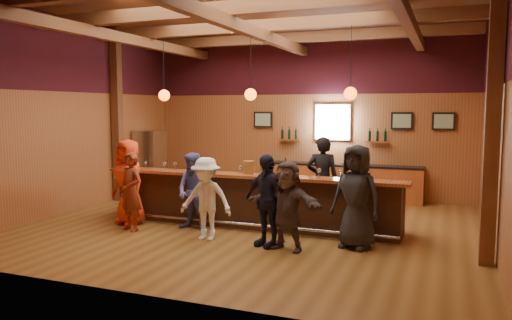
# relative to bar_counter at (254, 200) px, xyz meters

# --- Properties ---
(room) EXTENTS (9.04, 9.00, 4.52)m
(room) POSITION_rel_bar_counter_xyz_m (-0.02, -0.09, 2.69)
(room) COLOR brown
(room) RESTS_ON ground
(bar_counter) EXTENTS (6.30, 1.07, 1.11)m
(bar_counter) POSITION_rel_bar_counter_xyz_m (0.00, 0.00, 0.00)
(bar_counter) COLOR black
(bar_counter) RESTS_ON ground
(back_bar_cabinet) EXTENTS (4.00, 0.52, 0.95)m
(back_bar_cabinet) POSITION_rel_bar_counter_xyz_m (1.18, 3.57, -0.05)
(back_bar_cabinet) COLOR #8F3D1A
(back_bar_cabinet) RESTS_ON ground
(window) EXTENTS (0.95, 0.09, 0.95)m
(window) POSITION_rel_bar_counter_xyz_m (0.78, 3.80, 1.53)
(window) COLOR silver
(window) RESTS_ON room
(framed_pictures) EXTENTS (5.35, 0.05, 0.45)m
(framed_pictures) POSITION_rel_bar_counter_xyz_m (1.65, 3.79, 1.58)
(framed_pictures) COLOR black
(framed_pictures) RESTS_ON room
(wine_shelves) EXTENTS (3.00, 0.18, 0.30)m
(wine_shelves) POSITION_rel_bar_counter_xyz_m (0.78, 3.73, 1.10)
(wine_shelves) COLOR #8F3D1A
(wine_shelves) RESTS_ON room
(pendant_lights) EXTENTS (4.24, 0.24, 1.37)m
(pendant_lights) POSITION_rel_bar_counter_xyz_m (-0.02, -0.15, 2.19)
(pendant_lights) COLOR black
(pendant_lights) RESTS_ON room
(stainless_fridge) EXTENTS (0.70, 0.70, 1.80)m
(stainless_fridge) POSITION_rel_bar_counter_xyz_m (-4.12, 2.45, 0.38)
(stainless_fridge) COLOR silver
(stainless_fridge) RESTS_ON ground
(customer_orange) EXTENTS (1.01, 0.82, 1.78)m
(customer_orange) POSITION_rel_bar_counter_xyz_m (-2.50, -0.83, 0.37)
(customer_orange) COLOR red
(customer_orange) RESTS_ON ground
(customer_redvest) EXTENTS (0.67, 0.55, 1.56)m
(customer_redvest) POSITION_rel_bar_counter_xyz_m (-2.12, -1.30, 0.26)
(customer_redvest) COLOR maroon
(customer_redvest) RESTS_ON ground
(customer_denim) EXTENTS (0.83, 0.69, 1.55)m
(customer_denim) POSITION_rel_bar_counter_xyz_m (-0.96, -0.82, 0.26)
(customer_denim) COLOR #535AA6
(customer_denim) RESTS_ON ground
(customer_white) EXTENTS (1.02, 0.62, 1.53)m
(customer_white) POSITION_rel_bar_counter_xyz_m (-0.40, -1.39, 0.25)
(customer_white) COLOR white
(customer_white) RESTS_ON ground
(customer_navy) EXTENTS (1.04, 0.74, 1.64)m
(customer_navy) POSITION_rel_bar_counter_xyz_m (0.78, -1.39, 0.30)
(customer_navy) COLOR #191D32
(customer_navy) RESTS_ON ground
(customer_brown) EXTENTS (1.50, 0.77, 1.55)m
(customer_brown) POSITION_rel_bar_counter_xyz_m (1.19, -1.48, 0.25)
(customer_brown) COLOR #4D403D
(customer_brown) RESTS_ON ground
(customer_dark) EXTENTS (1.01, 0.80, 1.81)m
(customer_dark) POSITION_rel_bar_counter_xyz_m (2.26, -0.93, 0.38)
(customer_dark) COLOR black
(customer_dark) RESTS_ON ground
(bartender) EXTENTS (0.74, 0.57, 1.84)m
(bartender) POSITION_rel_bar_counter_xyz_m (1.25, 0.78, 0.40)
(bartender) COLOR black
(bartender) RESTS_ON ground
(ice_bucket) EXTENTS (0.24, 0.24, 0.26)m
(ice_bucket) POSITION_rel_bar_counter_xyz_m (-0.02, -0.25, 0.72)
(ice_bucket) COLOR brown
(ice_bucket) RESTS_ON bar_counter
(bottle_a) EXTENTS (0.07, 0.07, 0.32)m
(bottle_a) POSITION_rel_bar_counter_xyz_m (0.41, -0.23, 0.71)
(bottle_a) COLOR black
(bottle_a) RESTS_ON bar_counter
(bottle_b) EXTENTS (0.08, 0.08, 0.35)m
(bottle_b) POSITION_rel_bar_counter_xyz_m (0.76, -0.26, 0.73)
(bottle_b) COLOR black
(bottle_b) RESTS_ON bar_counter
(glass_a) EXTENTS (0.07, 0.07, 0.16)m
(glass_a) POSITION_rel_bar_counter_xyz_m (-2.39, -0.36, 0.71)
(glass_a) COLOR silver
(glass_a) RESTS_ON bar_counter
(glass_b) EXTENTS (0.07, 0.07, 0.16)m
(glass_b) POSITION_rel_bar_counter_xyz_m (-1.95, -0.29, 0.71)
(glass_b) COLOR silver
(glass_b) RESTS_ON bar_counter
(glass_c) EXTENTS (0.07, 0.07, 0.17)m
(glass_c) POSITION_rel_bar_counter_xyz_m (-1.73, -0.22, 0.71)
(glass_c) COLOR silver
(glass_c) RESTS_ON bar_counter
(glass_d) EXTENTS (0.08, 0.08, 0.19)m
(glass_d) POSITION_rel_bar_counter_xyz_m (-1.11, -0.38, 0.72)
(glass_d) COLOR silver
(glass_d) RESTS_ON bar_counter
(glass_e) EXTENTS (0.07, 0.07, 0.16)m
(glass_e) POSITION_rel_bar_counter_xyz_m (-0.21, -0.23, 0.70)
(glass_e) COLOR silver
(glass_e) RESTS_ON bar_counter
(glass_f) EXTENTS (0.07, 0.07, 0.17)m
(glass_f) POSITION_rel_bar_counter_xyz_m (0.91, -0.42, 0.71)
(glass_f) COLOR silver
(glass_f) RESTS_ON bar_counter
(glass_g) EXTENTS (0.08, 0.08, 0.18)m
(glass_g) POSITION_rel_bar_counter_xyz_m (1.44, -0.26, 0.72)
(glass_g) COLOR silver
(glass_g) RESTS_ON bar_counter
(glass_h) EXTENTS (0.08, 0.08, 0.19)m
(glass_h) POSITION_rel_bar_counter_xyz_m (1.87, -0.42, 0.72)
(glass_h) COLOR silver
(glass_h) RESTS_ON bar_counter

